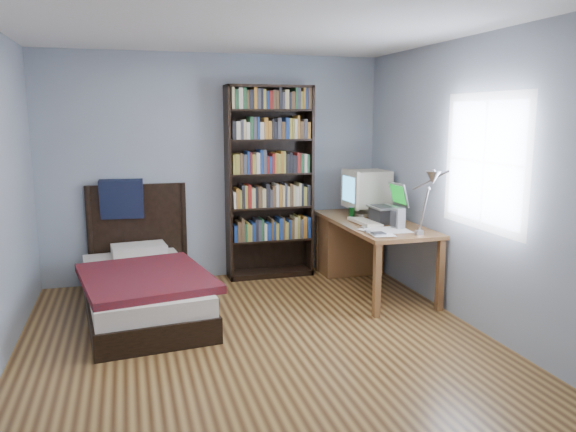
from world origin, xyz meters
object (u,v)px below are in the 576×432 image
at_px(speaker, 398,218).
at_px(soda_can, 352,212).
at_px(crt_monitor, 366,189).
at_px(bed, 142,284).
at_px(desk_lamp, 431,184).
at_px(keyboard, 365,222).
at_px(desk, 355,241).
at_px(laptop, 386,212).
at_px(bookshelf, 270,183).

height_order(speaker, soda_can, speaker).
height_order(crt_monitor, bed, crt_monitor).
height_order(crt_monitor, speaker, crt_monitor).
height_order(desk_lamp, keyboard, desk_lamp).
relative_size(desk, soda_can, 14.43).
distance_m(crt_monitor, speaker, 0.82).
bearing_deg(crt_monitor, speaker, -90.23).
xyz_separation_m(crt_monitor, soda_can, (-0.23, -0.14, -0.23)).
relative_size(desk, laptop, 4.15).
bearing_deg(laptop, desk, 99.33).
relative_size(keyboard, bookshelf, 0.21).
relative_size(bookshelf, bed, 1.02).
height_order(keyboard, bed, bed).
bearing_deg(bookshelf, soda_can, -33.26).
height_order(speaker, bed, bed).
bearing_deg(desk_lamp, speaker, 83.65).
bearing_deg(desk, speaker, -84.46).
relative_size(speaker, bookshelf, 0.09).
bearing_deg(speaker, desk_lamp, -111.39).
height_order(desk, laptop, laptop).
bearing_deg(crt_monitor, soda_can, -147.59).
relative_size(crt_monitor, soda_can, 4.27).
xyz_separation_m(desk, desk_lamp, (0.00, -1.60, 0.84)).
height_order(laptop, bed, bed).
relative_size(crt_monitor, speaker, 2.53).
bearing_deg(soda_can, desk_lamp, -84.14).
distance_m(crt_monitor, bookshelf, 1.08).
bearing_deg(bed, laptop, -1.56).
height_order(laptop, bookshelf, bookshelf).
xyz_separation_m(desk, speaker, (0.08, -0.87, 0.41)).
height_order(laptop, desk_lamp, desk_lamp).
distance_m(desk, bookshelf, 1.18).
relative_size(laptop, desk_lamp, 0.63).
bearing_deg(laptop, speaker, -91.68).
bearing_deg(desk, keyboard, -103.47).
bearing_deg(bed, crt_monitor, 9.82).
relative_size(laptop, bookshelf, 0.19).
bearing_deg(crt_monitor, desk, 140.50).
distance_m(desk, soda_can, 0.45).
bearing_deg(soda_can, crt_monitor, 32.41).
distance_m(keyboard, bookshelf, 1.22).
relative_size(laptop, keyboard, 0.90).
relative_size(keyboard, soda_can, 3.88).
distance_m(desk, crt_monitor, 0.61).
distance_m(desk, desk_lamp, 1.81).
bearing_deg(keyboard, bookshelf, 129.21).
height_order(crt_monitor, laptop, crt_monitor).
relative_size(desk, keyboard, 3.72).
distance_m(crt_monitor, soda_can, 0.35).
height_order(keyboard, bookshelf, bookshelf).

